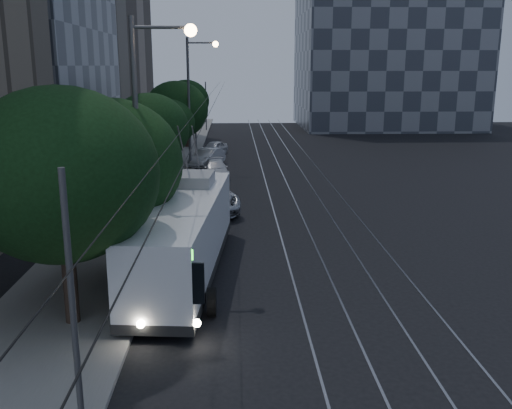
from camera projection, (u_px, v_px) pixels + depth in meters
The scene contains 19 objects.
ground at pixel (284, 272), 22.44m from camera, with size 120.00×120.00×0.00m, color black.
sidewalk at pixel (158, 176), 41.55m from camera, with size 5.00×90.00×0.15m, color gray.
tram_rails at pixel (294, 176), 41.95m from camera, with size 4.52×90.00×0.02m.
overhead_wires at pixel (191, 129), 40.84m from camera, with size 2.23×90.00×6.00m.
building_distant_right at pixel (387, 33), 73.67m from camera, with size 22.00×18.00×24.00m, color #373C47.
trolleybus at pixel (185, 235), 21.85m from camera, with size 3.44×11.80×5.63m.
pickup_silver at pixel (203, 194), 31.91m from camera, with size 3.07×6.66×1.85m, color #AEB0B6.
car_white_a at pixel (196, 185), 35.71m from camera, with size 1.58×3.92×1.33m, color silver.
car_white_b at pixel (216, 169), 41.46m from camera, with size 1.70×4.18×1.21m, color silver.
car_white_c at pixel (207, 158), 45.90m from camera, with size 1.50×4.29×1.41m, color silver.
car_white_d at pixel (214, 148), 51.73m from camera, with size 1.47×3.65×1.24m, color silver.
tree_0 at pixel (61, 175), 16.73m from camera, with size 5.79×5.79×7.42m.
tree_1 at pixel (111, 163), 21.22m from camera, with size 5.35×5.35×6.81m.
tree_2 at pixel (149, 130), 30.89m from camera, with size 4.35×4.35×6.53m.
tree_3 at pixel (168, 124), 42.52m from camera, with size 4.01×4.01×5.53m.
tree_4 at pixel (176, 110), 45.45m from camera, with size 5.11×5.11×6.77m.
tree_5 at pixel (186, 101), 55.22m from camera, with size 4.47×4.47×6.62m.
streetlamp_near at pixel (148, 127), 20.31m from camera, with size 2.33×0.44×9.59m.
streetlamp_far at pixel (194, 92), 43.04m from camera, with size 2.41×0.44×9.97m.
Camera 1 is at (-1.93, -21.11, 7.94)m, focal length 40.00 mm.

